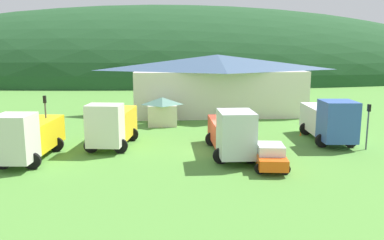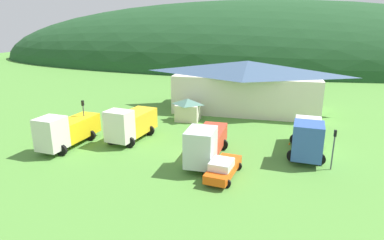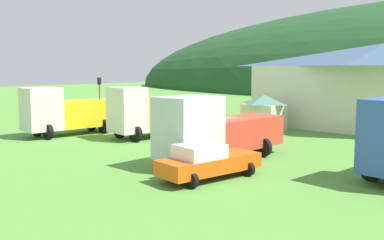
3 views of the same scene
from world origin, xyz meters
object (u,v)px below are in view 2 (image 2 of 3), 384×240
Objects in this scene: tow_truck_silver at (206,143)px; traffic_light_east at (334,145)px; service_pickup_orange at (223,168)px; traffic_light_west at (84,116)px; play_shed_cream at (188,109)px; box_truck_blue at (308,136)px; heavy_rig_striped at (130,123)px; traffic_cone_near_pickup at (289,145)px; flatbed_truck_yellow at (66,130)px; depot_building at (247,85)px.

tow_truck_silver is 2.37× the size of traffic_light_east.
traffic_light_west is at bearing -100.93° from service_pickup_orange.
play_shed_cream is 13.01m from tow_truck_silver.
box_truck_blue is at bearing -30.94° from play_shed_cream.
play_shed_cream is 0.60× the size of service_pickup_orange.
traffic_light_west is (-15.88, 5.46, 1.80)m from service_pickup_orange.
heavy_rig_striped is at bearing -84.60° from box_truck_blue.
play_shed_cream is 16.20m from box_truck_blue.
traffic_cone_near_pickup is (-3.30, 5.36, -2.23)m from traffic_light_east.
heavy_rig_striped is (5.36, 3.57, 0.05)m from flatbed_truck_yellow.
depot_building is 25.21m from flatbed_truck_yellow.
play_shed_cream is at bearing 162.83° from heavy_rig_striped.
traffic_light_west is 1.20× the size of traffic_light_east.
flatbed_truck_yellow is at bearing -76.06° from box_truck_blue.
service_pickup_orange is (2.07, -2.93, -0.95)m from tow_truck_silver.
service_pickup_orange is at bearing -65.15° from play_shed_cream.
flatbed_truck_yellow is 14.33m from tow_truck_silver.
box_truck_blue is 9.69m from service_pickup_orange.
heavy_rig_striped reaches higher than flatbed_truck_yellow.
flatbed_truck_yellow is 2.72m from traffic_light_west.
flatbed_truck_yellow is 1.78× the size of traffic_light_west.
traffic_cone_near_pickup is (12.45, -5.85, -1.49)m from play_shed_cream.
traffic_light_east is at bearing 97.46° from flatbed_truck_yellow.
traffic_light_west is at bearing -133.04° from depot_building.
depot_building is at bearing 116.18° from traffic_light_east.
heavy_rig_striped is at bearing -170.90° from traffic_cone_near_pickup.
play_shed_cream is 0.87× the size of traffic_light_east.
tow_truck_silver is 1.97× the size of traffic_light_west.
tow_truck_silver is (4.88, -12.06, 0.29)m from play_shed_cream.
depot_building is 6.72× the size of play_shed_cream.
play_shed_cream is at bearing -132.92° from depot_building.
play_shed_cream is 0.73× the size of traffic_light_west.
traffic_light_west reaches higher than heavy_rig_striped.
flatbed_truck_yellow is at bearing -128.07° from play_shed_cream.
service_pickup_orange is (11.04, -6.49, -1.03)m from heavy_rig_striped.
heavy_rig_striped reaches higher than play_shed_cream.
service_pickup_orange is 10.71m from traffic_cone_near_pickup.
box_truck_blue is at bearing 113.31° from tow_truck_silver.
heavy_rig_striped is 5.00m from traffic_light_west.
depot_building reaches higher than traffic_cone_near_pickup.
heavy_rig_striped is at bearing 12.01° from traffic_light_west.
depot_building is 4.89× the size of traffic_light_west.
play_shed_cream is (-6.70, -7.20, -2.13)m from depot_building.
play_shed_cream is 19.35m from traffic_light_east.
depot_building is 3.02× the size of heavy_rig_striped.
play_shed_cream is 13.84m from traffic_cone_near_pickup.
service_pickup_orange is at bearing -18.99° from traffic_light_west.
heavy_rig_striped reaches higher than tow_truck_silver.
box_truck_blue is 2.22× the size of traffic_light_east.
traffic_light_east is at bearing -63.82° from depot_building.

